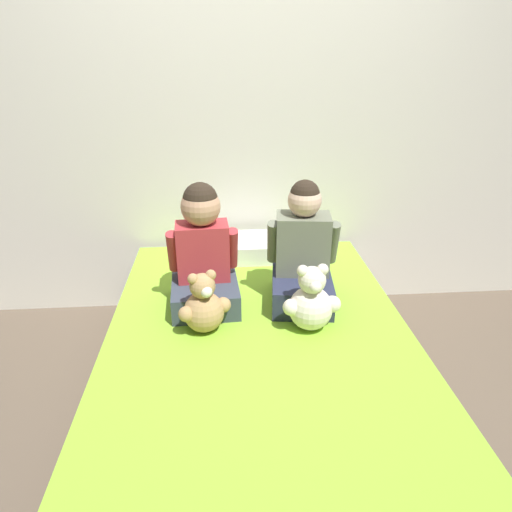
{
  "coord_description": "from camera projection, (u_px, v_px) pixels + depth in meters",
  "views": [
    {
      "loc": [
        -0.15,
        -1.75,
        1.61
      ],
      "look_at": [
        0.0,
        0.17,
        0.73
      ],
      "focal_mm": 32.0,
      "sensor_mm": 36.0,
      "label": 1
    }
  ],
  "objects": [
    {
      "name": "teddy_bear_held_by_right_child",
      "position": [
        311.0,
        302.0,
        2.02
      ],
      "size": [
        0.26,
        0.2,
        0.31
      ],
      "rotation": [
        0.0,
        0.0,
        0.07
      ],
      "color": "silver",
      "rests_on": "bed"
    },
    {
      "name": "ground_plane",
      "position": [
        259.0,
        404.0,
        2.26
      ],
      "size": [
        14.0,
        14.0,
        0.0
      ],
      "primitive_type": "plane",
      "color": "brown"
    },
    {
      "name": "pillow_at_headboard",
      "position": [
        248.0,
        247.0,
        2.77
      ],
      "size": [
        0.49,
        0.31,
        0.11
      ],
      "color": "white",
      "rests_on": "bed"
    },
    {
      "name": "child_on_right",
      "position": [
        303.0,
        255.0,
        2.23
      ],
      "size": [
        0.36,
        0.42,
        0.61
      ],
      "rotation": [
        0.0,
        0.0,
        -0.11
      ],
      "color": "#282D47",
      "rests_on": "bed"
    },
    {
      "name": "bed",
      "position": [
        259.0,
        368.0,
        2.17
      ],
      "size": [
        1.38,
        1.95,
        0.45
      ],
      "color": "#997F60",
      "rests_on": "ground_plane"
    },
    {
      "name": "child_on_left",
      "position": [
        203.0,
        255.0,
        2.18
      ],
      "size": [
        0.35,
        0.37,
        0.61
      ],
      "rotation": [
        0.0,
        0.0,
        0.06
      ],
      "color": "#384251",
      "rests_on": "bed"
    },
    {
      "name": "teddy_bear_held_by_left_child",
      "position": [
        204.0,
        306.0,
        2.01
      ],
      "size": [
        0.23,
        0.18,
        0.29
      ],
      "rotation": [
        0.0,
        0.0,
        0.39
      ],
      "color": "tan",
      "rests_on": "bed"
    },
    {
      "name": "wall_behind_bed",
      "position": [
        245.0,
        115.0,
        2.7
      ],
      "size": [
        8.0,
        0.06,
        2.5
      ],
      "color": "silver",
      "rests_on": "ground_plane"
    }
  ]
}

